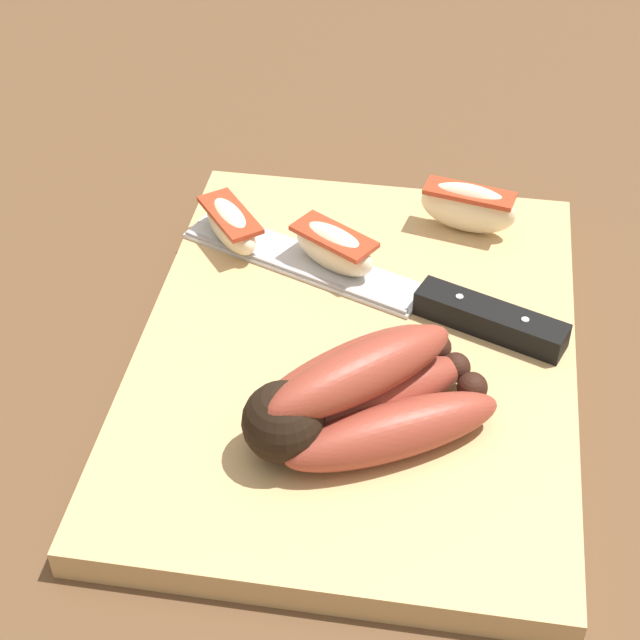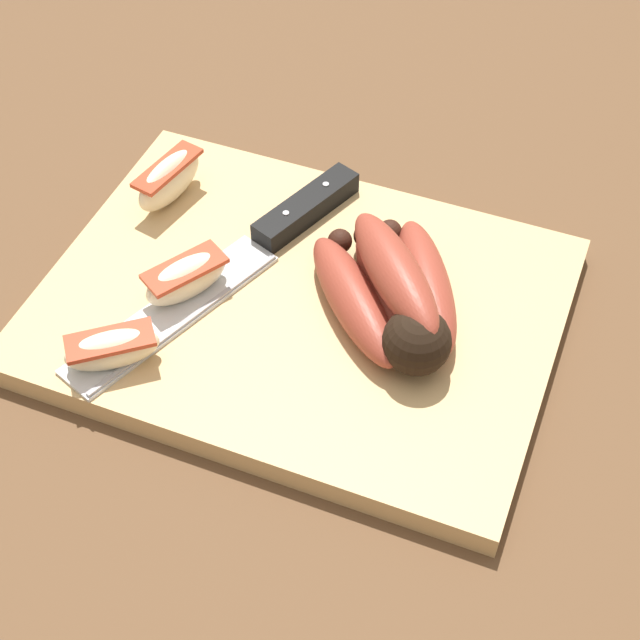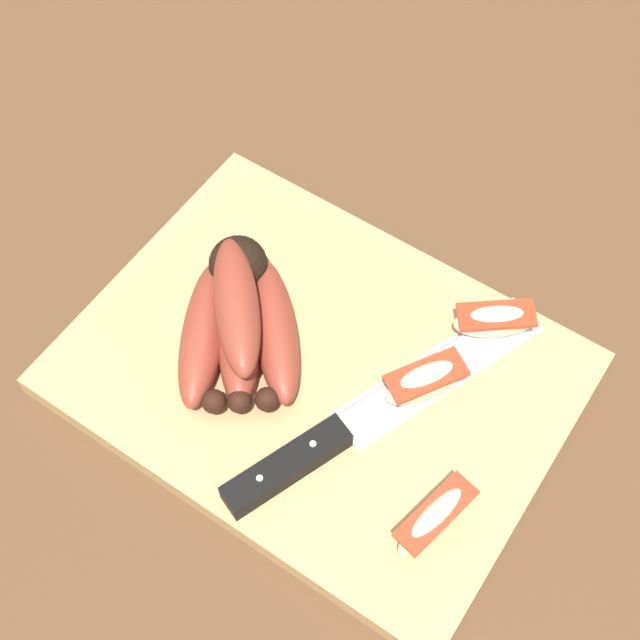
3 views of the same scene
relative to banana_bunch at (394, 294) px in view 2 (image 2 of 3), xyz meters
name	(u,v)px [view 2 (image 2 of 3)]	position (x,y,z in m)	size (l,w,h in m)	color
ground_plane	(292,333)	(-0.07, -0.03, -0.04)	(6.00, 6.00, 0.00)	brown
cutting_board	(299,307)	(-0.07, -0.01, -0.03)	(0.37, 0.28, 0.02)	tan
banana_bunch	(394,294)	(0.00, 0.00, 0.00)	(0.15, 0.16, 0.06)	black
chefs_knife	(263,242)	(-0.11, 0.03, -0.02)	(0.13, 0.27, 0.02)	silver
apple_wedge_near	(169,179)	(-0.20, 0.05, 0.00)	(0.03, 0.07, 0.04)	beige
apple_wedge_middle	(186,278)	(-0.15, -0.03, -0.01)	(0.05, 0.07, 0.03)	beige
apple_wedge_far	(112,349)	(-0.16, -0.11, -0.01)	(0.07, 0.06, 0.03)	beige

